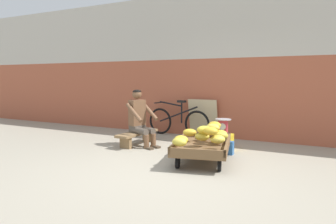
{
  "coord_description": "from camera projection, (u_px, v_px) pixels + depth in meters",
  "views": [
    {
      "loc": [
        2.0,
        -3.85,
        1.36
      ],
      "look_at": [
        -0.52,
        1.14,
        0.75
      ],
      "focal_mm": 32.72,
      "sensor_mm": 36.0,
      "label": 1
    }
  ],
  "objects": [
    {
      "name": "weighing_scale",
      "position": [
        223.0,
        126.0,
        5.87
      ],
      "size": [
        0.3,
        0.3,
        0.29
      ],
      "color": "#28282D",
      "rests_on": "plastic_crate"
    },
    {
      "name": "back_wall",
      "position": [
        226.0,
        65.0,
        7.0
      ],
      "size": [
        16.0,
        0.3,
        3.35
      ],
      "color": "#A35138",
      "rests_on": "ground"
    },
    {
      "name": "banana_pile",
      "position": [
        206.0,
        133.0,
        5.05
      ],
      "size": [
        0.92,
        1.42,
        0.26
      ],
      "color": "gold",
      "rests_on": "banana_cart"
    },
    {
      "name": "bicycle_near_left",
      "position": [
        178.0,
        121.0,
        7.27
      ],
      "size": [
        1.66,
        0.48,
        0.86
      ],
      "color": "black",
      "rests_on": "ground"
    },
    {
      "name": "low_bench",
      "position": [
        137.0,
        135.0,
        6.31
      ],
      "size": [
        0.38,
        1.12,
        0.27
      ],
      "color": "olive",
      "rests_on": "ground"
    },
    {
      "name": "vendor_seated",
      "position": [
        140.0,
        118.0,
        6.2
      ],
      "size": [
        0.73,
        0.61,
        1.14
      ],
      "color": "brown",
      "rests_on": "ground"
    },
    {
      "name": "shopping_bag",
      "position": [
        228.0,
        148.0,
        5.51
      ],
      "size": [
        0.18,
        0.12,
        0.24
      ],
      "primitive_type": "cube",
      "color": "#3370B7",
      "rests_on": "ground"
    },
    {
      "name": "banana_cart",
      "position": [
        203.0,
        147.0,
        5.05
      ],
      "size": [
        1.14,
        1.59,
        0.36
      ],
      "color": "brown",
      "rests_on": "ground"
    },
    {
      "name": "sign_board",
      "position": [
        203.0,
        118.0,
        7.17
      ],
      "size": [
        0.7,
        0.21,
        0.89
      ],
      "color": "#C6B289",
      "rests_on": "ground"
    },
    {
      "name": "plastic_crate",
      "position": [
        223.0,
        142.0,
        5.9
      ],
      "size": [
        0.36,
        0.28,
        0.3
      ],
      "color": "gold",
      "rests_on": "ground"
    },
    {
      "name": "ground_plane",
      "position": [
        165.0,
        172.0,
        4.46
      ],
      "size": [
        80.0,
        80.0,
        0.0
      ],
      "primitive_type": "plane",
      "color": "gray"
    }
  ]
}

